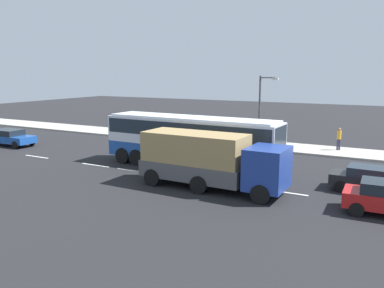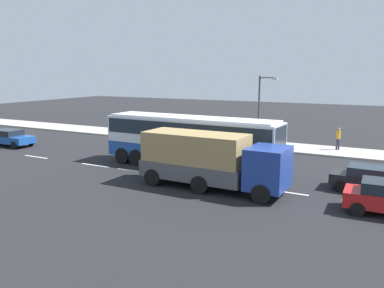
{
  "view_description": "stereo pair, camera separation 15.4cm",
  "coord_description": "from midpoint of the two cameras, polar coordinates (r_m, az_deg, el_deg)",
  "views": [
    {
      "loc": [
        12.15,
        -22.37,
        6.28
      ],
      "look_at": [
        0.38,
        -0.29,
        1.67
      ],
      "focal_mm": 36.47,
      "sensor_mm": 36.0,
      "label": 1
    },
    {
      "loc": [
        12.01,
        -22.44,
        6.28
      ],
      "look_at": [
        0.38,
        -0.29,
        1.67
      ],
      "focal_mm": 36.47,
      "sensor_mm": 36.0,
      "label": 2
    }
  ],
  "objects": [
    {
      "name": "lane_centreline",
      "position": [
        24.16,
        -3.51,
        -4.65
      ],
      "size": [
        40.6,
        0.16,
        0.01
      ],
      "color": "white",
      "rests_on": "ground_plane"
    },
    {
      "name": "ground_plane",
      "position": [
        26.22,
        -0.61,
        -3.43
      ],
      "size": [
        120.0,
        120.0,
        0.0
      ],
      "primitive_type": "plane",
      "color": "black"
    },
    {
      "name": "car_blue_saloon",
      "position": [
        37.26,
        -25.23,
        0.9
      ],
      "size": [
        4.28,
        1.95,
        1.4
      ],
      "rotation": [
        0.0,
        0.0,
        0.01
      ],
      "color": "#194799",
      "rests_on": "ground_plane"
    },
    {
      "name": "pedestrian_near_curb",
      "position": [
        33.26,
        20.48,
        0.96
      ],
      "size": [
        0.32,
        0.32,
        1.79
      ],
      "rotation": [
        0.0,
        0.0,
        1.77
      ],
      "color": "#38334C",
      "rests_on": "sidewalk_curb"
    },
    {
      "name": "coach_bus",
      "position": [
        25.59,
        -0.37,
        1.09
      ],
      "size": [
        12.14,
        2.98,
        3.43
      ],
      "rotation": [
        0.0,
        0.0,
        -0.03
      ],
      "color": "#1E4C9E",
      "rests_on": "ground_plane"
    },
    {
      "name": "street_lamp",
      "position": [
        32.56,
        9.92,
        5.47
      ],
      "size": [
        1.55,
        0.24,
        5.87
      ],
      "color": "#47474C",
      "rests_on": "sidewalk_curb"
    },
    {
      "name": "car_black_sedan",
      "position": [
        22.74,
        25.26,
        -4.67
      ],
      "size": [
        4.75,
        1.97,
        1.38
      ],
      "rotation": [
        0.0,
        0.0,
        -0.04
      ],
      "color": "black",
      "rests_on": "ground_plane"
    },
    {
      "name": "sidewalk_curb",
      "position": [
        34.88,
        6.99,
        0.1
      ],
      "size": [
        80.0,
        4.0,
        0.15
      ],
      "primitive_type": "cube",
      "color": "#A8A399",
      "rests_on": "ground_plane"
    },
    {
      "name": "cargo_truck",
      "position": [
        21.21,
        2.47,
        -2.22
      ],
      "size": [
        8.17,
        2.73,
        3.01
      ],
      "rotation": [
        0.0,
        0.0,
        -0.02
      ],
      "color": "navy",
      "rests_on": "ground_plane"
    }
  ]
}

